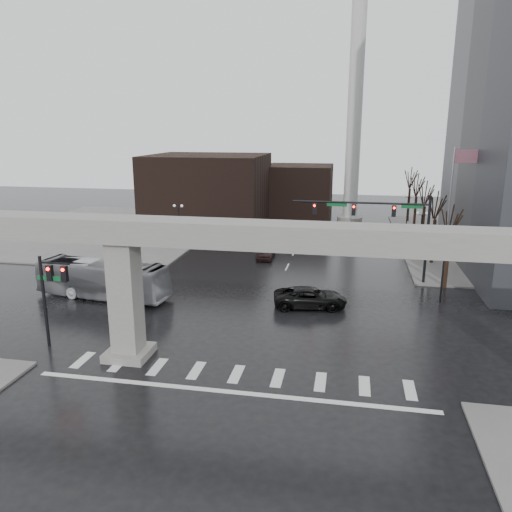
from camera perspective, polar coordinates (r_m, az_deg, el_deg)
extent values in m
plane|color=black|center=(30.28, -1.82, -12.47)|extent=(160.00, 160.00, 0.00)
cube|color=slate|center=(71.35, -16.11, 2.91)|extent=(28.00, 36.00, 0.15)
cube|color=gray|center=(27.58, -1.95, 2.51)|extent=(48.00, 2.20, 1.40)
cube|color=gray|center=(31.02, -14.65, -4.95)|extent=(1.60, 1.60, 7.30)
cube|color=gray|center=(32.28, -14.26, -10.65)|extent=(2.60, 2.60, 0.50)
cube|color=black|center=(71.70, -5.54, 7.46)|extent=(16.00, 14.00, 10.00)
cube|color=black|center=(79.32, 4.96, 7.42)|extent=(10.00, 10.00, 8.00)
cylinder|color=silver|center=(72.33, 11.19, 15.26)|extent=(2.00, 2.00, 30.00)
cylinder|color=gray|center=(73.50, 10.64, 3.98)|extent=(3.60, 3.60, 1.20)
cylinder|color=black|center=(46.66, 18.95, 1.68)|extent=(0.24, 0.24, 8.00)
cylinder|color=black|center=(45.60, 11.77, 5.98)|extent=(12.00, 0.18, 0.18)
cube|color=black|center=(45.85, 15.49, 4.98)|extent=(0.35, 0.30, 1.00)
cube|color=black|center=(45.69, 11.10, 5.20)|extent=(0.35, 0.30, 1.00)
cube|color=black|center=(45.79, 6.70, 5.40)|extent=(0.35, 0.30, 1.00)
sphere|color=#FF0C05|center=(45.62, 15.53, 5.31)|extent=(0.20, 0.20, 0.20)
cube|color=#0B5325|center=(45.93, 17.39, 5.43)|extent=(1.80, 0.05, 0.35)
cube|color=#0B5325|center=(45.63, 9.23, 5.85)|extent=(1.80, 0.05, 0.35)
cylinder|color=black|center=(34.44, -23.02, -4.85)|extent=(0.20, 0.20, 6.00)
cylinder|color=black|center=(33.17, -22.02, -0.76)|extent=(2.00, 0.14, 0.14)
cube|color=black|center=(33.55, -22.49, -1.80)|extent=(0.35, 0.30, 1.00)
cube|color=black|center=(33.02, -21.04, -1.91)|extent=(0.35, 0.30, 1.00)
cube|color=#0B5325|center=(33.70, -22.58, -2.36)|extent=(1.60, 0.05, 0.30)
cylinder|color=silver|center=(49.76, 21.16, 4.60)|extent=(0.12, 0.12, 12.00)
cube|color=#B91334|center=(49.41, 22.87, 10.47)|extent=(2.00, 0.03, 1.20)
cylinder|color=black|center=(42.56, 20.56, -1.88)|extent=(0.14, 0.14, 4.80)
cube|color=black|center=(41.99, 20.84, 1.20)|extent=(0.90, 0.06, 0.06)
sphere|color=silver|center=(41.87, 20.26, 1.50)|extent=(0.32, 0.32, 0.32)
sphere|color=silver|center=(42.03, 21.47, 1.43)|extent=(0.32, 0.32, 0.32)
cylinder|color=black|center=(56.00, 18.27, 2.10)|extent=(0.14, 0.14, 4.80)
cube|color=black|center=(55.57, 18.46, 4.47)|extent=(0.90, 0.06, 0.06)
sphere|color=silver|center=(55.48, 18.02, 4.70)|extent=(0.32, 0.32, 0.32)
sphere|color=silver|center=(55.60, 18.94, 4.65)|extent=(0.32, 0.32, 0.32)
cylinder|color=black|center=(69.66, 16.87, 4.53)|extent=(0.14, 0.14, 4.80)
cube|color=black|center=(69.32, 17.02, 6.45)|extent=(0.90, 0.06, 0.06)
sphere|color=silver|center=(69.24, 16.66, 6.63)|extent=(0.32, 0.32, 0.32)
sphere|color=silver|center=(69.34, 17.40, 6.59)|extent=(0.32, 0.32, 0.32)
cylinder|color=black|center=(46.18, -14.54, -0.16)|extent=(0.14, 0.14, 4.80)
cube|color=black|center=(45.66, -14.72, 2.69)|extent=(0.90, 0.06, 0.06)
sphere|color=silver|center=(45.81, -15.25, 2.95)|extent=(0.32, 0.32, 0.32)
sphere|color=silver|center=(45.43, -14.23, 2.92)|extent=(0.32, 0.32, 0.32)
cylinder|color=black|center=(58.80, -8.80, 3.24)|extent=(0.14, 0.14, 4.80)
cube|color=black|center=(58.39, -8.89, 5.50)|extent=(0.90, 0.06, 0.06)
sphere|color=silver|center=(58.51, -9.31, 5.70)|extent=(0.32, 0.32, 0.32)
sphere|color=silver|center=(58.21, -8.48, 5.69)|extent=(0.32, 0.32, 0.32)
cylinder|color=black|center=(71.93, -5.10, 5.40)|extent=(0.14, 0.14, 4.80)
cube|color=black|center=(71.60, -5.14, 7.26)|extent=(0.90, 0.06, 0.06)
sphere|color=silver|center=(71.70, -5.50, 7.42)|extent=(0.32, 0.32, 0.32)
sphere|color=silver|center=(71.45, -4.80, 7.41)|extent=(0.32, 0.32, 0.32)
cylinder|color=black|center=(46.57, 20.97, -0.71)|extent=(0.34, 0.34, 4.55)
cylinder|color=black|center=(45.79, 21.39, 3.81)|extent=(0.12, 1.52, 2.98)
cylinder|color=black|center=(46.17, 21.92, 3.54)|extent=(0.83, 1.14, 2.51)
cylinder|color=black|center=(54.22, 19.57, 1.53)|extent=(0.34, 0.34, 4.66)
cylinder|color=black|center=(53.55, 19.91, 5.52)|extent=(0.12, 1.55, 3.05)
cylinder|color=black|center=(53.91, 20.38, 5.27)|extent=(0.85, 1.16, 2.57)
cylinder|color=black|center=(61.97, 18.52, 3.21)|extent=(0.34, 0.34, 4.76)
cylinder|color=black|center=(61.37, 18.81, 6.79)|extent=(0.12, 1.59, 3.11)
cylinder|color=black|center=(61.72, 19.22, 6.56)|extent=(0.86, 1.18, 2.62)
cylinder|color=black|center=(69.77, 17.69, 4.52)|extent=(0.34, 0.34, 4.87)
cylinder|color=black|center=(69.24, 17.95, 7.77)|extent=(0.12, 1.62, 3.18)
cylinder|color=black|center=(69.57, 18.32, 7.56)|extent=(0.88, 1.20, 2.68)
cylinder|color=black|center=(77.61, 17.04, 5.56)|extent=(0.34, 0.34, 4.97)
cylinder|color=black|center=(77.13, 17.26, 8.55)|extent=(0.12, 1.65, 3.25)
cylinder|color=black|center=(77.46, 17.60, 8.36)|extent=(0.89, 1.23, 2.74)
imported|color=black|center=(39.40, 6.20, -4.74)|extent=(6.03, 3.45, 1.59)
imported|color=#99999D|center=(43.02, -17.12, -2.53)|extent=(11.75, 4.23, 3.20)
imported|color=black|center=(53.70, 1.14, 0.50)|extent=(1.83, 4.29, 1.44)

